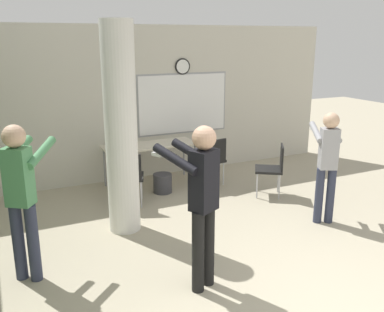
{
  "coord_description": "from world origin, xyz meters",
  "views": [
    {
      "loc": [
        -2.54,
        -2.45,
        2.57
      ],
      "look_at": [
        -0.18,
        2.48,
        1.05
      ],
      "focal_mm": 40.0,
      "sensor_mm": 36.0,
      "label": 1
    }
  ],
  "objects_px": {
    "bottle_on_table": "(125,143)",
    "person_playing_side": "(327,159)",
    "chair_mid_room": "(273,166)",
    "chair_table_right": "(212,158)",
    "person_watching_back": "(22,191)",
    "folding_table": "(150,147)",
    "person_playing_front": "(201,196)",
    "chair_table_left": "(129,175)"
  },
  "relations": [
    {
      "from": "folding_table",
      "to": "person_watching_back",
      "type": "distance_m",
      "value": 3.33
    },
    {
      "from": "folding_table",
      "to": "bottle_on_table",
      "type": "bearing_deg",
      "value": -169.62
    },
    {
      "from": "folding_table",
      "to": "chair_table_left",
      "type": "xyz_separation_m",
      "value": [
        -0.66,
        -0.83,
        -0.17
      ]
    },
    {
      "from": "person_playing_front",
      "to": "bottle_on_table",
      "type": "bearing_deg",
      "value": 86.47
    },
    {
      "from": "bottle_on_table",
      "to": "chair_mid_room",
      "type": "bearing_deg",
      "value": -32.38
    },
    {
      "from": "folding_table",
      "to": "chair_table_right",
      "type": "height_order",
      "value": "chair_table_right"
    },
    {
      "from": "folding_table",
      "to": "chair_mid_room",
      "type": "xyz_separation_m",
      "value": [
        1.64,
        -1.43,
        -0.17
      ]
    },
    {
      "from": "bottle_on_table",
      "to": "person_playing_side",
      "type": "relative_size",
      "value": 0.17
    },
    {
      "from": "chair_table_left",
      "to": "person_watching_back",
      "type": "xyz_separation_m",
      "value": [
        -1.64,
        -1.56,
        0.51
      ]
    },
    {
      "from": "bottle_on_table",
      "to": "person_playing_side",
      "type": "bearing_deg",
      "value": -49.84
    },
    {
      "from": "person_playing_side",
      "to": "folding_table",
      "type": "bearing_deg",
      "value": 122.46
    },
    {
      "from": "chair_mid_room",
      "to": "chair_table_right",
      "type": "relative_size",
      "value": 1.0
    },
    {
      "from": "chair_table_left",
      "to": "person_watching_back",
      "type": "bearing_deg",
      "value": -136.51
    },
    {
      "from": "person_watching_back",
      "to": "person_playing_front",
      "type": "distance_m",
      "value": 1.89
    },
    {
      "from": "folding_table",
      "to": "person_watching_back",
      "type": "height_order",
      "value": "person_watching_back"
    },
    {
      "from": "bottle_on_table",
      "to": "chair_table_right",
      "type": "height_order",
      "value": "bottle_on_table"
    },
    {
      "from": "chair_table_left",
      "to": "person_watching_back",
      "type": "height_order",
      "value": "person_watching_back"
    },
    {
      "from": "folding_table",
      "to": "chair_table_right",
      "type": "xyz_separation_m",
      "value": [
        0.97,
        -0.54,
        -0.17
      ]
    },
    {
      "from": "person_playing_front",
      "to": "chair_mid_room",
      "type": "bearing_deg",
      "value": 39.83
    },
    {
      "from": "person_playing_front",
      "to": "chair_table_right",
      "type": "bearing_deg",
      "value": 59.82
    },
    {
      "from": "folding_table",
      "to": "chair_table_right",
      "type": "relative_size",
      "value": 1.92
    },
    {
      "from": "folding_table",
      "to": "person_playing_side",
      "type": "xyz_separation_m",
      "value": [
        1.67,
        -2.62,
        0.26
      ]
    },
    {
      "from": "folding_table",
      "to": "chair_table_right",
      "type": "distance_m",
      "value": 1.12
    },
    {
      "from": "bottle_on_table",
      "to": "chair_table_left",
      "type": "bearing_deg",
      "value": -103.98
    },
    {
      "from": "chair_mid_room",
      "to": "person_watching_back",
      "type": "relative_size",
      "value": 0.5
    },
    {
      "from": "person_watching_back",
      "to": "chair_mid_room",
      "type": "bearing_deg",
      "value": 13.72
    },
    {
      "from": "folding_table",
      "to": "person_playing_side",
      "type": "height_order",
      "value": "person_playing_side"
    },
    {
      "from": "bottle_on_table",
      "to": "person_watching_back",
      "type": "relative_size",
      "value": 0.16
    },
    {
      "from": "person_playing_side",
      "to": "person_watching_back",
      "type": "xyz_separation_m",
      "value": [
        -3.97,
        0.23,
        0.08
      ]
    },
    {
      "from": "folding_table",
      "to": "chair_table_left",
      "type": "distance_m",
      "value": 1.07
    },
    {
      "from": "folding_table",
      "to": "person_playing_side",
      "type": "bearing_deg",
      "value": -57.54
    },
    {
      "from": "folding_table",
      "to": "bottle_on_table",
      "type": "height_order",
      "value": "bottle_on_table"
    },
    {
      "from": "chair_table_right",
      "to": "person_watching_back",
      "type": "distance_m",
      "value": 3.79
    },
    {
      "from": "folding_table",
      "to": "chair_mid_room",
      "type": "height_order",
      "value": "chair_mid_room"
    },
    {
      "from": "chair_mid_room",
      "to": "chair_table_right",
      "type": "xyz_separation_m",
      "value": [
        -0.68,
        0.89,
        0.0
      ]
    },
    {
      "from": "chair_table_right",
      "to": "person_playing_side",
      "type": "height_order",
      "value": "person_playing_side"
    },
    {
      "from": "chair_table_left",
      "to": "chair_mid_room",
      "type": "xyz_separation_m",
      "value": [
        2.3,
        -0.6,
        0.0
      ]
    },
    {
      "from": "chair_table_left",
      "to": "chair_table_right",
      "type": "xyz_separation_m",
      "value": [
        1.62,
        0.29,
        0.0
      ]
    },
    {
      "from": "chair_table_left",
      "to": "bottle_on_table",
      "type": "bearing_deg",
      "value": 76.02
    },
    {
      "from": "chair_mid_room",
      "to": "person_playing_side",
      "type": "distance_m",
      "value": 1.27
    },
    {
      "from": "bottle_on_table",
      "to": "chair_mid_room",
      "type": "height_order",
      "value": "bottle_on_table"
    },
    {
      "from": "chair_table_right",
      "to": "person_playing_side",
      "type": "distance_m",
      "value": 2.24
    }
  ]
}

